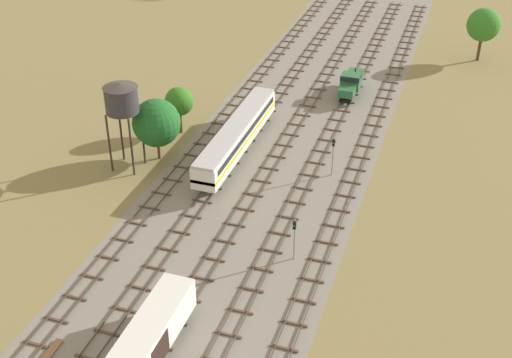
{
  "coord_description": "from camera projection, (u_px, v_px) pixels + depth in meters",
  "views": [
    {
      "loc": [
        19.87,
        -15.25,
        40.41
      ],
      "look_at": [
        0.0,
        44.56,
        1.5
      ],
      "focal_mm": 46.85,
      "sensor_mm": 36.0,
      "label": 1
    }
  ],
  "objects": [
    {
      "name": "lineside_tree_3",
      "position": [
        484.0,
        25.0,
        105.03
      ],
      "size": [
        5.25,
        5.25,
        8.54
      ],
      "color": "#4C331E",
      "rests_on": "ground"
    },
    {
      "name": "water_tower",
      "position": [
        121.0,
        99.0,
        74.65
      ],
      "size": [
        3.97,
        3.97,
        10.74
      ],
      "color": "#2D2826",
      "rests_on": "ground"
    },
    {
      "name": "freight_boxcar_centre_left_nearest",
      "position": [
        144.0,
        346.0,
        51.38
      ],
      "size": [
        2.87,
        14.0,
        3.6
      ],
      "color": "white",
      "rests_on": "ground"
    },
    {
      "name": "track_centre",
      "position": [
        324.0,
        145.0,
        83.52
      ],
      "size": [
        2.4,
        126.0,
        0.29
      ],
      "color": "#47382D",
      "rests_on": "ground"
    },
    {
      "name": "shunter_loco_centre_mid",
      "position": [
        351.0,
        82.0,
        95.62
      ],
      "size": [
        2.74,
        8.46,
        3.1
      ],
      "color": "#286638",
      "rests_on": "ground"
    },
    {
      "name": "lineside_tree_2",
      "position": [
        179.0,
        102.0,
        84.5
      ],
      "size": [
        3.69,
        3.69,
        6.24
      ],
      "color": "#4C331E",
      "rests_on": "ground"
    },
    {
      "name": "signal_post_mid",
      "position": [
        294.0,
        234.0,
        62.86
      ],
      "size": [
        0.28,
        0.47,
        4.57
      ],
      "color": "gray",
      "rests_on": "ground"
    },
    {
      "name": "signal_post_nearest",
      "position": [
        333.0,
        152.0,
        75.99
      ],
      "size": [
        0.28,
        0.47,
        4.87
      ],
      "color": "gray",
      "rests_on": "ground"
    },
    {
      "name": "track_far_left",
      "position": [
        215.0,
        128.0,
        87.44
      ],
      "size": [
        2.4,
        126.0,
        0.29
      ],
      "color": "#47382D",
      "rests_on": "ground"
    },
    {
      "name": "track_centre_left",
      "position": [
        287.0,
        139.0,
        84.83
      ],
      "size": [
        2.4,
        126.0,
        0.29
      ],
      "color": "#47382D",
      "rests_on": "ground"
    },
    {
      "name": "lineside_tree_0",
      "position": [
        156.0,
        123.0,
        78.47
      ],
      "size": [
        5.75,
        5.75,
        7.69
      ],
      "color": "#4C331E",
      "rests_on": "ground"
    },
    {
      "name": "ballast_bed",
      "position": [
        285.0,
        144.0,
        84.09
      ],
      "size": [
        23.51,
        176.0,
        0.01
      ],
      "primitive_type": "cube",
      "color": "gray",
      "rests_on": "ground"
    },
    {
      "name": "passenger_coach_left_near",
      "position": [
        237.0,
        134.0,
        80.69
      ],
      "size": [
        2.96,
        22.0,
        3.8
      ],
      "color": "white",
      "rests_on": "ground"
    },
    {
      "name": "track_centre_right",
      "position": [
        363.0,
        151.0,
        82.21
      ],
      "size": [
        2.4,
        126.0,
        0.29
      ],
      "color": "#47382D",
      "rests_on": "ground"
    },
    {
      "name": "ground_plane",
      "position": [
        285.0,
        144.0,
        84.09
      ],
      "size": [
        480.0,
        480.0,
        0.0
      ],
      "primitive_type": "plane",
      "color": "olive"
    },
    {
      "name": "track_left",
      "position": [
        251.0,
        134.0,
        86.14
      ],
      "size": [
        2.4,
        126.0,
        0.29
      ],
      "color": "#47382D",
      "rests_on": "ground"
    }
  ]
}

